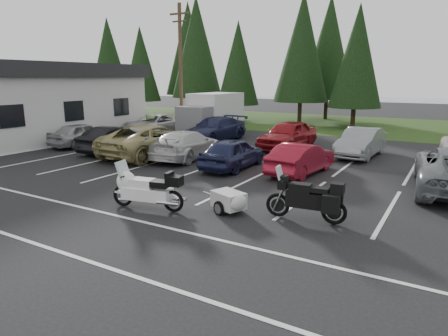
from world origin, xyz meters
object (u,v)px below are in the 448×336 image
(box_truck, at_px, (209,114))
(car_far_0, at_px, (155,125))
(car_near_4, at_px, (233,153))
(adventure_motorcycle, at_px, (306,194))
(car_near_1, at_px, (115,139))
(car_near_3, at_px, (187,145))
(touring_motorcycle, at_px, (147,186))
(car_near_0, at_px, (82,134))
(car_far_2, at_px, (288,135))
(car_far_3, at_px, (361,142))
(car_near_5, at_px, (301,158))
(utility_pole, at_px, (181,67))
(building, at_px, (9,102))
(car_far_1, at_px, (215,129))
(cargo_trailer, at_px, (228,202))
(car_near_2, at_px, (151,140))

(box_truck, bearing_deg, car_far_0, -141.88)
(car_near_4, distance_m, adventure_motorcycle, 7.03)
(car_near_1, relative_size, car_near_3, 0.88)
(touring_motorcycle, bearing_deg, car_near_0, 136.55)
(car_far_2, height_order, car_far_3, car_far_2)
(car_near_4, xyz_separation_m, car_near_5, (3.02, 0.52, -0.03))
(utility_pole, bearing_deg, car_far_3, -10.47)
(building, relative_size, car_far_1, 3.01)
(car_near_5, xyz_separation_m, car_far_2, (-2.81, 5.50, 0.14))
(car_far_2, xyz_separation_m, cargo_trailer, (2.65, -11.38, -0.47))
(car_far_0, xyz_separation_m, adventure_motorcycle, (14.96, -11.17, 0.03))
(car_near_2, xyz_separation_m, adventure_motorcycle, (10.10, -5.18, -0.05))
(car_near_5, relative_size, car_far_0, 0.75)
(box_truck, height_order, car_far_3, box_truck)
(box_truck, height_order, car_far_0, box_truck)
(car_near_3, xyz_separation_m, cargo_trailer, (5.94, -6.12, -0.38))
(utility_pole, xyz_separation_m, car_near_2, (3.85, -7.85, -3.87))
(car_far_3, relative_size, adventure_motorcycle, 1.75)
(car_far_0, bearing_deg, car_near_5, -18.48)
(cargo_trailer, xyz_separation_m, adventure_motorcycle, (2.23, 0.51, 0.45))
(cargo_trailer, bearing_deg, car_far_0, 158.59)
(car_far_3, bearing_deg, box_truck, 168.64)
(box_truck, relative_size, car_far_3, 1.26)
(car_near_0, distance_m, touring_motorcycle, 13.24)
(car_near_1, distance_m, car_near_2, 2.49)
(utility_pole, height_order, car_near_2, utility_pole)
(car_near_2, height_order, car_near_3, car_near_2)
(car_far_2, bearing_deg, adventure_motorcycle, -59.98)
(car_far_3, distance_m, adventure_motorcycle, 10.61)
(car_near_3, height_order, car_far_2, car_far_2)
(car_near_3, distance_m, cargo_trailer, 8.53)
(car_near_2, bearing_deg, box_truck, -76.37)
(car_near_1, distance_m, adventure_motorcycle, 13.56)
(utility_pole, distance_m, car_near_2, 9.56)
(car_near_5, bearing_deg, car_near_1, 7.60)
(car_near_0, bearing_deg, car_far_0, -97.91)
(building, bearing_deg, car_near_3, 2.41)
(car_far_0, height_order, touring_motorcycle, same)
(car_far_0, distance_m, adventure_motorcycle, 18.67)
(box_truck, height_order, touring_motorcycle, box_truck)
(car_near_4, relative_size, touring_motorcycle, 1.50)
(car_far_2, distance_m, car_far_3, 4.14)
(car_near_2, bearing_deg, car_near_1, 4.42)
(box_truck, bearing_deg, adventure_motorcycle, -48.54)
(car_near_2, bearing_deg, car_near_5, -177.50)
(utility_pole, xyz_separation_m, adventure_motorcycle, (13.96, -13.03, -3.92))
(adventure_motorcycle, bearing_deg, car_far_1, 125.29)
(car_near_3, xyz_separation_m, car_near_4, (3.07, -0.76, -0.02))
(utility_pole, relative_size, car_near_3, 1.84)
(cargo_trailer, bearing_deg, car_far_2, 124.26)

